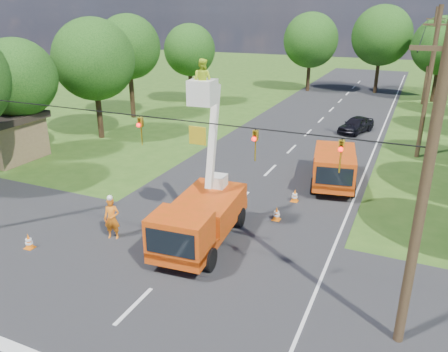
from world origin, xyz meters
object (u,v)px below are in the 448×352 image
at_px(pole_right_near, 424,190).
at_px(tree_left_f, 190,50).
at_px(second_truck, 334,166).
at_px(pole_right_far, 430,56).
at_px(traffic_cone_4, 29,241).
at_px(traffic_cone_2, 277,214).
at_px(tree_far_a, 311,40).
at_px(pole_right_mid, 429,83).
at_px(traffic_cone_7, 340,163).
at_px(ground_worker, 112,219).
at_px(tree_far_c, 441,46).
at_px(tree_left_d, 94,60).
at_px(bucket_truck, 200,210).
at_px(tree_far_b, 382,36).
at_px(distant_car, 356,125).
at_px(tree_left_e, 128,47).
at_px(traffic_cone_3, 295,196).
at_px(tree_left_c, 17,78).

relative_size(pole_right_near, tree_left_f, 1.19).
distance_m(second_truck, tree_left_f, 26.31).
bearing_deg(pole_right_far, traffic_cone_4, -110.22).
bearing_deg(pole_right_far, traffic_cone_2, -100.14).
bearing_deg(tree_far_a, pole_right_far, -12.53).
bearing_deg(pole_right_near, traffic_cone_4, -178.01).
height_order(pole_right_near, pole_right_far, same).
height_order(pole_right_mid, tree_left_f, pole_right_mid).
distance_m(traffic_cone_7, pole_right_near, 16.64).
bearing_deg(ground_worker, traffic_cone_7, 43.00).
bearing_deg(pole_right_near, tree_far_c, 88.64).
height_order(second_truck, tree_left_d, tree_left_d).
bearing_deg(second_truck, bucket_truck, -123.05).
distance_m(ground_worker, pole_right_far, 40.39).
height_order(tree_far_b, tree_far_c, tree_far_b).
height_order(pole_right_near, pole_right_mid, same).
relative_size(distant_car, tree_left_e, 0.42).
height_order(second_truck, traffic_cone_3, second_truck).
bearing_deg(tree_left_d, second_truck, -8.12).
bearing_deg(tree_left_e, traffic_cone_4, -65.27).
bearing_deg(traffic_cone_3, traffic_cone_4, -133.94).
bearing_deg(tree_left_f, tree_far_b, 40.12).
distance_m(traffic_cone_4, pole_right_mid, 25.81).
height_order(tree_left_d, tree_far_b, tree_far_b).
height_order(traffic_cone_3, tree_far_b, tree_far_b).
xyz_separation_m(traffic_cone_3, tree_left_e, (-19.51, 13.04, 6.13)).
relative_size(distant_car, traffic_cone_7, 5.63).
bearing_deg(tree_far_b, tree_far_c, -24.78).
bearing_deg(second_truck, tree_left_c, 178.75).
distance_m(tree_left_d, tree_far_b, 34.99).
bearing_deg(tree_left_d, tree_far_b, 59.04).
distance_m(ground_worker, traffic_cone_4, 3.59).
bearing_deg(distant_car, tree_left_e, -152.39).
xyz_separation_m(pole_right_mid, tree_left_c, (-25.00, -11.00, 0.33)).
xyz_separation_m(ground_worker, pole_right_far, (12.19, 38.28, 4.12)).
bearing_deg(pole_right_far, tree_far_a, 167.47).
bearing_deg(ground_worker, tree_far_a, 74.36).
distance_m(traffic_cone_2, pole_right_far, 34.43).
bearing_deg(tree_left_d, tree_left_e, 104.42).
distance_m(pole_right_mid, tree_far_b, 25.65).
relative_size(ground_worker, traffic_cone_7, 2.78).
bearing_deg(traffic_cone_7, tree_far_c, 78.38).
height_order(pole_right_mid, tree_far_c, pole_right_mid).
xyz_separation_m(bucket_truck, pole_right_near, (8.34, -2.87, 3.44)).
xyz_separation_m(distant_car, tree_left_d, (-18.59, -9.85, 5.44)).
xyz_separation_m(tree_left_d, tree_left_e, (-1.80, 7.00, 0.37)).
relative_size(bucket_truck, distant_car, 1.98).
bearing_deg(traffic_cone_4, pole_right_mid, 53.97).
height_order(tree_far_a, tree_far_b, tree_far_b).
xyz_separation_m(pole_right_mid, tree_left_d, (-23.50, -5.00, 1.02)).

